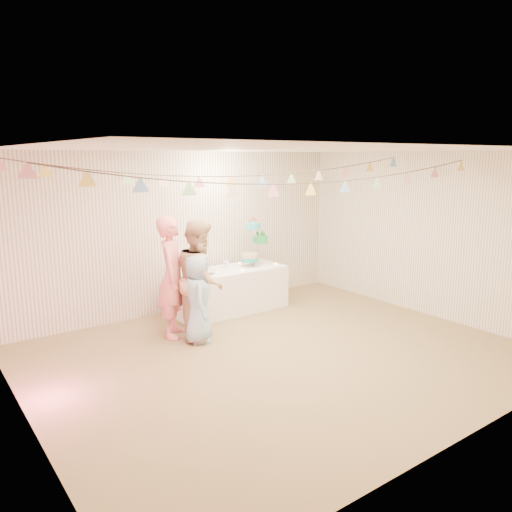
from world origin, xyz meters
TOP-DOWN VIEW (x-y plane):
  - floor at (0.00, 0.00)m, footprint 6.00×6.00m
  - ceiling at (0.00, 0.00)m, footprint 6.00×6.00m
  - back_wall at (0.00, 2.50)m, footprint 6.00×6.00m
  - front_wall at (0.00, -2.50)m, footprint 6.00×6.00m
  - left_wall at (-3.00, 0.00)m, footprint 5.00×5.00m
  - right_wall at (3.00, 0.00)m, footprint 5.00×5.00m
  - table at (0.51, 1.96)m, footprint 1.89×0.75m
  - cake_stand at (1.06, 2.01)m, footprint 0.67×0.40m
  - cake_bottom at (0.91, 1.95)m, footprint 0.31×0.31m
  - cake_middle at (1.24, 2.10)m, footprint 0.27×0.27m
  - cake_top_tier at (1.00, 1.98)m, footprint 0.25×0.25m
  - platter at (0.02, 1.91)m, footprint 0.32×0.32m
  - posy at (0.48, 2.01)m, footprint 0.12×0.12m
  - person_adult_a at (-0.77, 1.46)m, footprint 0.70×0.75m
  - person_adult_b at (-0.47, 1.20)m, footprint 0.97×1.02m
  - person_child at (-0.60, 1.05)m, footprint 0.61×0.71m
  - bunting_back at (0.00, 1.10)m, footprint 5.60×1.10m
  - bunting_front at (0.00, -0.20)m, footprint 5.60×0.90m
  - tealight_0 at (-0.29, 1.81)m, footprint 0.04×0.04m
  - tealight_1 at (0.16, 2.14)m, footprint 0.04×0.04m
  - tealight_2 at (0.61, 1.74)m, footprint 0.04×0.04m
  - tealight_3 at (0.86, 2.18)m, footprint 0.04×0.04m
  - tealight_4 at (1.33, 1.78)m, footprint 0.04×0.04m

SIDE VIEW (x-z plane):
  - floor at x=0.00m, z-range 0.00..0.00m
  - table at x=0.51m, z-range 0.00..0.71m
  - person_child at x=-0.60m, z-range 0.00..1.23m
  - tealight_0 at x=-0.29m, z-range 0.71..0.74m
  - tealight_1 at x=0.16m, z-range 0.71..0.74m
  - tealight_2 at x=0.61m, z-range 0.71..0.74m
  - tealight_3 at x=0.86m, z-range 0.71..0.74m
  - tealight_4 at x=1.33m, z-range 0.71..0.74m
  - platter at x=0.02m, z-range 0.75..0.77m
  - posy at x=0.48m, z-range 0.75..0.89m
  - person_adult_b at x=-0.47m, z-range 0.00..1.67m
  - cake_bottom at x=0.91m, z-range 0.76..0.91m
  - person_adult_a at x=-0.77m, z-range 0.00..1.72m
  - cake_middle at x=1.24m, z-range 1.00..1.22m
  - cake_stand at x=1.06m, z-range 0.75..1.50m
  - back_wall at x=0.00m, z-range 1.30..1.30m
  - front_wall at x=0.00m, z-range 1.30..1.30m
  - left_wall at x=-3.00m, z-range 1.30..1.30m
  - right_wall at x=3.00m, z-range 1.30..1.30m
  - cake_top_tier at x=1.00m, z-range 1.28..1.47m
  - bunting_front at x=0.00m, z-range 2.14..2.50m
  - bunting_back at x=0.00m, z-range 2.15..2.55m
  - ceiling at x=0.00m, z-range 2.60..2.60m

